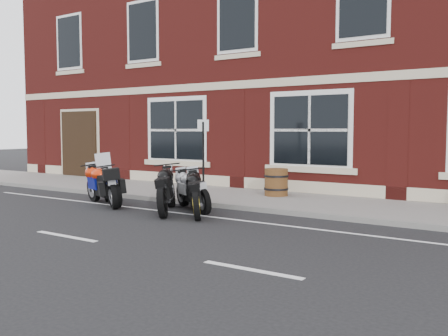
{
  "coord_description": "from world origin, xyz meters",
  "views": [
    {
      "loc": [
        7.52,
        -8.95,
        1.97
      ],
      "look_at": [
        0.44,
        1.6,
        1.0
      ],
      "focal_mm": 40.0,
      "sensor_mm": 36.0,
      "label": 1
    }
  ],
  "objects_px": {
    "moto_touring_silver": "(111,184)",
    "barrel_planter": "(276,182)",
    "parking_sign": "(203,154)",
    "moto_sport_silver": "(193,189)",
    "moto_sport_black": "(197,191)",
    "moto_naked_black": "(168,187)",
    "moto_sport_red": "(104,184)"
  },
  "relations": [
    {
      "from": "moto_touring_silver",
      "to": "moto_sport_black",
      "type": "xyz_separation_m",
      "value": [
        2.82,
        0.04,
        -0.0
      ]
    },
    {
      "from": "moto_naked_black",
      "to": "barrel_planter",
      "type": "xyz_separation_m",
      "value": [
        1.18,
        3.3,
        -0.09
      ]
    },
    {
      "from": "moto_sport_silver",
      "to": "moto_sport_black",
      "type": "bearing_deg",
      "value": -104.11
    },
    {
      "from": "parking_sign",
      "to": "moto_naked_black",
      "type": "bearing_deg",
      "value": -115.38
    },
    {
      "from": "barrel_planter",
      "to": "parking_sign",
      "type": "bearing_deg",
      "value": -120.14
    },
    {
      "from": "moto_sport_silver",
      "to": "moto_naked_black",
      "type": "bearing_deg",
      "value": -177.06
    },
    {
      "from": "moto_sport_red",
      "to": "moto_sport_black",
      "type": "xyz_separation_m",
      "value": [
        3.0,
        0.11,
        -0.01
      ]
    },
    {
      "from": "moto_touring_silver",
      "to": "moto_sport_silver",
      "type": "xyz_separation_m",
      "value": [
        2.33,
        0.53,
        -0.03
      ]
    },
    {
      "from": "moto_sport_red",
      "to": "moto_sport_black",
      "type": "distance_m",
      "value": 3.01
    },
    {
      "from": "moto_sport_red",
      "to": "barrel_planter",
      "type": "height_order",
      "value": "moto_sport_red"
    },
    {
      "from": "moto_sport_red",
      "to": "moto_naked_black",
      "type": "bearing_deg",
      "value": -68.19
    },
    {
      "from": "moto_sport_red",
      "to": "moto_sport_silver",
      "type": "distance_m",
      "value": 2.58
    },
    {
      "from": "moto_naked_black",
      "to": "parking_sign",
      "type": "height_order",
      "value": "parking_sign"
    },
    {
      "from": "moto_touring_silver",
      "to": "barrel_planter",
      "type": "distance_m",
      "value": 4.56
    },
    {
      "from": "moto_touring_silver",
      "to": "parking_sign",
      "type": "bearing_deg",
      "value": -21.75
    },
    {
      "from": "moto_naked_black",
      "to": "barrel_planter",
      "type": "height_order",
      "value": "moto_naked_black"
    },
    {
      "from": "moto_touring_silver",
      "to": "barrel_planter",
      "type": "xyz_separation_m",
      "value": [
        3.2,
        3.24,
        -0.05
      ]
    },
    {
      "from": "moto_sport_black",
      "to": "moto_touring_silver",
      "type": "bearing_deg",
      "value": 142.98
    },
    {
      "from": "moto_naked_black",
      "to": "moto_sport_red",
      "type": "bearing_deg",
      "value": 147.26
    },
    {
      "from": "moto_touring_silver",
      "to": "moto_sport_red",
      "type": "distance_m",
      "value": 0.19
    },
    {
      "from": "moto_naked_black",
      "to": "barrel_planter",
      "type": "bearing_deg",
      "value": 37.11
    },
    {
      "from": "parking_sign",
      "to": "barrel_planter",
      "type": "bearing_deg",
      "value": 36.65
    },
    {
      "from": "moto_sport_black",
      "to": "barrel_planter",
      "type": "height_order",
      "value": "moto_sport_black"
    },
    {
      "from": "parking_sign",
      "to": "moto_sport_silver",
      "type": "bearing_deg",
      "value": -94.8
    },
    {
      "from": "moto_sport_red",
      "to": "barrel_planter",
      "type": "xyz_separation_m",
      "value": [
        3.38,
        3.31,
        -0.05
      ]
    },
    {
      "from": "moto_touring_silver",
      "to": "moto_sport_black",
      "type": "distance_m",
      "value": 2.82
    },
    {
      "from": "moto_sport_red",
      "to": "moto_sport_silver",
      "type": "bearing_deg",
      "value": -55.23
    },
    {
      "from": "moto_sport_black",
      "to": "moto_naked_black",
      "type": "distance_m",
      "value": 0.81
    },
    {
      "from": "moto_touring_silver",
      "to": "moto_sport_red",
      "type": "relative_size",
      "value": 0.85
    },
    {
      "from": "moto_sport_black",
      "to": "barrel_planter",
      "type": "xyz_separation_m",
      "value": [
        0.38,
        3.2,
        -0.05
      ]
    },
    {
      "from": "moto_sport_black",
      "to": "barrel_planter",
      "type": "relative_size",
      "value": 2.3
    },
    {
      "from": "moto_sport_silver",
      "to": "moto_naked_black",
      "type": "relative_size",
      "value": 0.89
    }
  ]
}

